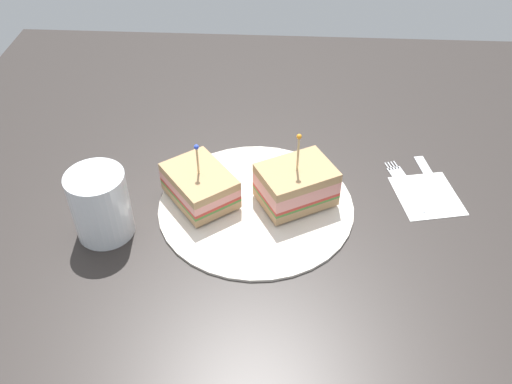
% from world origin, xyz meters
% --- Properties ---
extents(ground_plane, '(1.10, 1.10, 0.02)m').
position_xyz_m(ground_plane, '(0.00, 0.00, -0.01)').
color(ground_plane, '#2D2826').
extents(plate, '(0.28, 0.28, 0.01)m').
position_xyz_m(plate, '(0.00, 0.00, 0.00)').
color(plate, silver).
rests_on(plate, ground_plane).
extents(sandwich_half_front, '(0.12, 0.13, 0.09)m').
position_xyz_m(sandwich_half_front, '(-0.08, 0.01, 0.03)').
color(sandwich_half_front, tan).
rests_on(sandwich_half_front, plate).
extents(sandwich_half_back, '(0.12, 0.11, 0.11)m').
position_xyz_m(sandwich_half_back, '(0.06, 0.01, 0.04)').
color(sandwich_half_back, tan).
rests_on(sandwich_half_back, plate).
extents(drink_glass, '(0.08, 0.08, 0.10)m').
position_xyz_m(drink_glass, '(-0.20, -0.06, 0.05)').
color(drink_glass, silver).
rests_on(drink_glass, ground_plane).
extents(napkin, '(0.11, 0.11, 0.00)m').
position_xyz_m(napkin, '(0.25, 0.04, 0.00)').
color(napkin, white).
rests_on(napkin, ground_plane).
extents(fork, '(0.05, 0.12, 0.00)m').
position_xyz_m(fork, '(0.22, 0.07, 0.00)').
color(fork, silver).
rests_on(fork, ground_plane).
extents(knife, '(0.04, 0.13, 0.00)m').
position_xyz_m(knife, '(0.26, 0.08, 0.00)').
color(knife, silver).
rests_on(knife, ground_plane).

